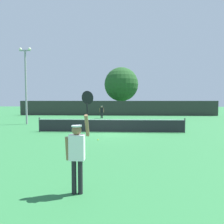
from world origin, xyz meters
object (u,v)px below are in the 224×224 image
at_px(player_serving, 77,148).
at_px(parked_car_near, 76,108).
at_px(tennis_ball, 98,140).
at_px(light_pole, 26,81).
at_px(large_tree, 121,84).
at_px(player_receiving, 102,111).
at_px(parked_car_mid, 152,109).

relative_size(player_serving, parked_car_near, 0.61).
bearing_deg(player_serving, tennis_ball, 92.62).
height_order(light_pole, large_tree, large_tree).
bearing_deg(large_tree, parked_car_near, 161.88).
height_order(player_receiving, parked_car_mid, parked_car_mid).
height_order(player_serving, player_receiving, player_serving).
relative_size(tennis_ball, parked_car_near, 0.02).
relative_size(light_pole, parked_car_mid, 1.68).
height_order(tennis_ball, parked_car_mid, parked_car_mid).
xyz_separation_m(large_tree, parked_car_mid, (5.76, 0.73, -4.43)).
distance_m(light_pole, parked_car_mid, 23.79).
relative_size(player_receiving, parked_car_mid, 0.36).
bearing_deg(light_pole, player_serving, -60.17).
bearing_deg(large_tree, tennis_ball, -92.78).
xyz_separation_m(tennis_ball, parked_car_near, (-7.88, 28.09, 0.74)).
xyz_separation_m(player_receiving, parked_car_near, (-6.61, 13.55, -0.20)).
bearing_deg(parked_car_near, player_receiving, -62.73).
distance_m(light_pole, large_tree, 19.74).
xyz_separation_m(player_receiving, parked_car_mid, (8.24, 11.30, -0.20)).
relative_size(player_serving, light_pole, 0.35).
bearing_deg(player_receiving, light_pole, 45.77).
relative_size(tennis_ball, parked_car_mid, 0.02).
bearing_deg(tennis_ball, player_receiving, 94.97).
relative_size(player_receiving, parked_car_near, 0.38).
xyz_separation_m(player_receiving, large_tree, (2.48, 10.57, 4.22)).
xyz_separation_m(tennis_ball, light_pole, (-7.96, 7.66, 4.23)).
distance_m(parked_car_near, parked_car_mid, 15.02).
xyz_separation_m(player_serving, parked_car_mid, (6.67, 32.61, -0.38)).
relative_size(light_pole, large_tree, 0.90).
relative_size(large_tree, parked_car_mid, 1.87).
bearing_deg(player_receiving, player_serving, 94.22).
height_order(player_serving, parked_car_mid, player_serving).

